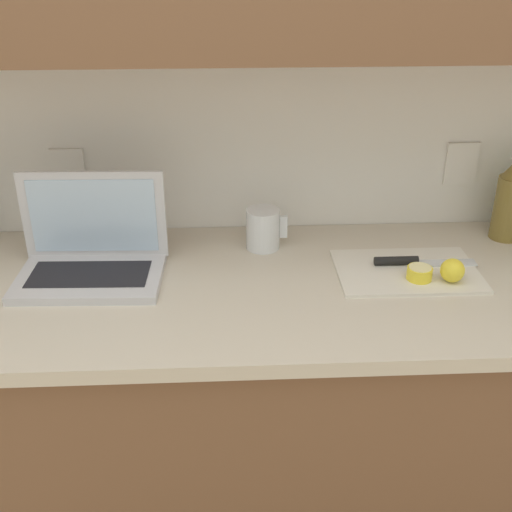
% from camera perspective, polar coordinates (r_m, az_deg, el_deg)
% --- Properties ---
extents(counter_unit, '(2.59, 0.66, 0.92)m').
position_cam_1_polar(counter_unit, '(1.81, -6.14, -14.92)').
color(counter_unit, brown).
rests_on(counter_unit, ground_plane).
extents(laptop, '(0.36, 0.24, 0.24)m').
position_cam_1_polar(laptop, '(1.61, -14.41, 0.34)').
color(laptop, silver).
rests_on(laptop, counter_unit).
extents(cutting_board, '(0.35, 0.24, 0.01)m').
position_cam_1_polar(cutting_board, '(1.63, 13.26, -1.31)').
color(cutting_board, silver).
rests_on(cutting_board, counter_unit).
extents(knife, '(0.26, 0.04, 0.02)m').
position_cam_1_polar(knife, '(1.65, 13.35, -0.46)').
color(knife, silver).
rests_on(knife, cutting_board).
extents(lemon_half_cut, '(0.06, 0.06, 0.03)m').
position_cam_1_polar(lemon_half_cut, '(1.59, 14.33, -1.47)').
color(lemon_half_cut, yellow).
rests_on(lemon_half_cut, cutting_board).
extents(lemon_whole_beside, '(0.06, 0.06, 0.06)m').
position_cam_1_polar(lemon_whole_beside, '(1.59, 17.06, -1.23)').
color(lemon_whole_beside, yellow).
rests_on(lemon_whole_beside, cutting_board).
extents(bottle_green_soda, '(0.08, 0.08, 0.24)m').
position_cam_1_polar(bottle_green_soda, '(1.86, 21.70, 4.64)').
color(bottle_green_soda, olive).
rests_on(bottle_green_soda, counter_unit).
extents(measuring_cup, '(0.11, 0.09, 0.11)m').
position_cam_1_polar(measuring_cup, '(1.70, 0.64, 2.43)').
color(measuring_cup, silver).
rests_on(measuring_cup, counter_unit).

